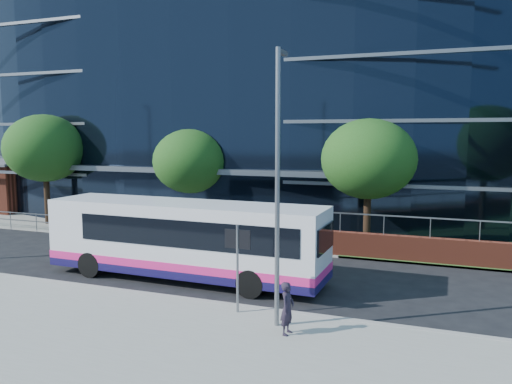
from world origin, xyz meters
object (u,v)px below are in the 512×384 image
at_px(tree_far_a, 45,148).
at_px(tree_far_c, 368,159).
at_px(street_sign, 238,250).
at_px(streetlight_east, 278,180).
at_px(tree_far_b, 191,161).
at_px(city_bus, 187,239).
at_px(pedestrian, 287,308).

xyz_separation_m(tree_far_a, tree_far_c, (20.00, 0.00, -0.33)).
bearing_deg(tree_far_a, street_sign, -31.17).
relative_size(tree_far_a, streetlight_east, 0.87).
distance_m(tree_far_c, streetlight_east, 11.22).
distance_m(street_sign, streetlight_east, 2.80).
xyz_separation_m(tree_far_a, streetlight_east, (19.00, -11.17, -0.42)).
bearing_deg(streetlight_east, tree_far_c, 84.89).
distance_m(street_sign, tree_far_a, 20.63).
xyz_separation_m(street_sign, streetlight_east, (1.50, -0.59, 2.29)).
height_order(tree_far_a, tree_far_b, tree_far_a).
xyz_separation_m(tree_far_b, city_bus, (4.05, -8.04, -2.58)).
distance_m(tree_far_a, tree_far_b, 10.03).
distance_m(street_sign, city_bus, 4.63).
height_order(tree_far_a, pedestrian, tree_far_a).
bearing_deg(pedestrian, city_bus, 56.75).
relative_size(tree_far_a, city_bus, 0.61).
bearing_deg(street_sign, tree_far_c, 76.71).
xyz_separation_m(tree_far_b, tree_far_c, (10.00, -0.50, 0.33)).
height_order(tree_far_b, streetlight_east, streetlight_east).
bearing_deg(streetlight_east, street_sign, 158.64).
bearing_deg(street_sign, tree_far_a, 148.83).
bearing_deg(tree_far_a, city_bus, -28.22).
relative_size(tree_far_b, tree_far_c, 0.93).
bearing_deg(city_bus, tree_far_a, 152.91).
relative_size(tree_far_b, city_bus, 0.53).
distance_m(street_sign, tree_far_c, 11.14).
height_order(streetlight_east, pedestrian, streetlight_east).
distance_m(city_bus, pedestrian, 6.88).
height_order(street_sign, city_bus, city_bus).
bearing_deg(tree_far_a, tree_far_b, 2.86).
height_order(street_sign, tree_far_c, tree_far_c).
bearing_deg(city_bus, pedestrian, -36.41).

